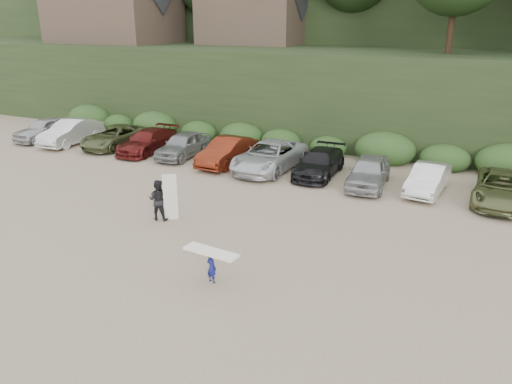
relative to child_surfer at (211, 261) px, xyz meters
The scene contains 4 objects.
ground 2.55m from the child_surfer, 68.24° to the left, with size 120.00×120.00×0.00m, color tan.
parked_cars 12.49m from the child_surfer, 99.83° to the left, with size 39.15×5.88×1.62m.
child_surfer is the anchor object (origin of this frame).
adult_surfer 5.94m from the child_surfer, 141.98° to the left, with size 1.36×0.84×2.08m.
Camera 1 is at (6.61, -14.61, 8.22)m, focal length 35.00 mm.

